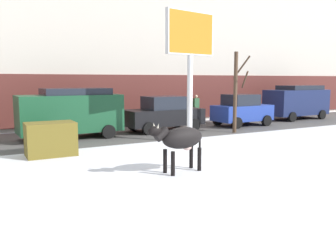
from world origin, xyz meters
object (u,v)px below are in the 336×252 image
(car_navy_van, at_px, (297,101))
(pedestrian_near_billboard, at_px, (47,115))
(car_blue_hatchback, at_px, (242,110))
(pedestrian_by_cars, at_px, (196,108))
(car_black_sedan, at_px, (164,114))
(billboard, at_px, (190,41))
(car_darkgreen_van, at_px, (71,112))
(cow_black, at_px, (181,139))
(bare_tree_left_lot, at_px, (236,90))
(dumpster, at_px, (51,139))

(car_navy_van, bearing_deg, pedestrian_near_billboard, 172.53)
(car_blue_hatchback, xyz_separation_m, pedestrian_by_cars, (-1.21, 3.08, -0.05))
(car_blue_hatchback, relative_size, pedestrian_by_cars, 2.06)
(car_black_sedan, bearing_deg, car_blue_hatchback, -3.92)
(billboard, height_order, car_navy_van, billboard)
(car_darkgreen_van, distance_m, car_black_sedan, 4.93)
(cow_black, distance_m, billboard, 6.03)
(billboard, relative_size, pedestrian_by_cars, 3.21)
(cow_black, relative_size, bare_tree_left_lot, 0.47)
(car_blue_hatchback, xyz_separation_m, car_navy_van, (5.64, 0.96, 0.32))
(bare_tree_left_lot, distance_m, dumpster, 9.65)
(cow_black, bearing_deg, bare_tree_left_lot, 40.11)
(cow_black, distance_m, dumpster, 5.15)
(cow_black, xyz_separation_m, car_navy_van, (14.19, 8.39, 0.25))
(billboard, height_order, bare_tree_left_lot, billboard)
(pedestrian_by_cars, relative_size, bare_tree_left_lot, 0.42)
(bare_tree_left_lot, bearing_deg, cow_black, -139.89)
(pedestrian_near_billboard, bearing_deg, car_blue_hatchback, -16.33)
(cow_black, height_order, dumpster, cow_black)
(cow_black, relative_size, pedestrian_near_billboard, 1.11)
(car_blue_hatchback, distance_m, pedestrian_by_cars, 3.31)
(car_blue_hatchback, bearing_deg, car_navy_van, 9.70)
(car_darkgreen_van, xyz_separation_m, car_blue_hatchback, (9.95, -0.24, -0.32))
(dumpster, bearing_deg, pedestrian_by_cars, 31.49)
(cow_black, relative_size, billboard, 0.35)
(car_darkgreen_van, relative_size, car_black_sedan, 1.10)
(car_darkgreen_van, distance_m, bare_tree_left_lot, 8.25)
(dumpster, bearing_deg, car_darkgreen_van, 66.00)
(car_black_sedan, height_order, pedestrian_by_cars, car_black_sedan)
(car_navy_van, relative_size, dumpster, 2.74)
(dumpster, bearing_deg, pedestrian_near_billboard, 81.33)
(cow_black, xyz_separation_m, pedestrian_near_billboard, (-1.97, 10.51, -0.11))
(car_black_sedan, xyz_separation_m, dumpster, (-6.46, -3.56, -0.31))
(car_darkgreen_van, xyz_separation_m, car_navy_van, (15.59, 0.73, 0.00))
(car_blue_hatchback, bearing_deg, car_black_sedan, 176.08)
(billboard, height_order, pedestrian_near_billboard, billboard)
(cow_black, xyz_separation_m, pedestrian_by_cars, (7.34, 10.51, -0.11))
(billboard, bearing_deg, dumpster, 179.13)
(car_blue_hatchback, height_order, pedestrian_near_billboard, car_blue_hatchback)
(car_blue_hatchback, relative_size, car_navy_van, 0.76)
(car_black_sedan, bearing_deg, pedestrian_by_cars, 35.64)
(car_darkgreen_van, distance_m, car_navy_van, 15.60)
(car_black_sedan, relative_size, pedestrian_by_cars, 2.46)
(car_darkgreen_van, height_order, pedestrian_near_billboard, car_darkgreen_van)
(cow_black, relative_size, pedestrian_by_cars, 1.11)
(cow_black, xyz_separation_m, dumpster, (-2.93, 4.21, -0.39))
(billboard, xyz_separation_m, pedestrian_near_billboard, (-4.85, 6.38, -3.43))
(car_black_sedan, height_order, car_navy_van, car_navy_van)
(pedestrian_by_cars, bearing_deg, bare_tree_left_lot, -99.52)
(cow_black, bearing_deg, car_black_sedan, 65.60)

